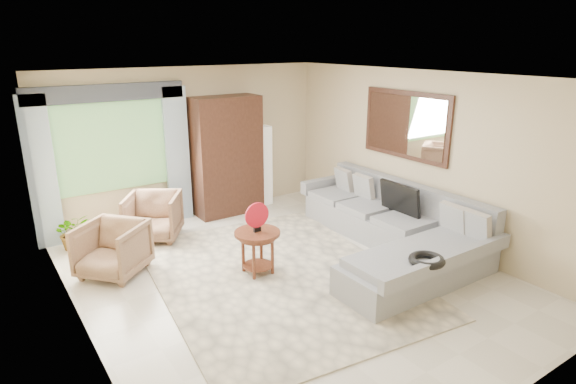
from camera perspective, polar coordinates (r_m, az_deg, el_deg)
ground at (r=6.50m, az=-0.08°, el=-10.02°), size 6.00×6.00×0.00m
area_rug at (r=6.51m, az=-1.30°, el=-9.86°), size 3.46×4.33×0.02m
sectional_sofa at (r=7.33m, az=12.36°, el=-4.72°), size 2.30×3.46×0.90m
tv_screen at (r=7.47m, az=13.11°, el=-0.77°), size 0.14×0.74×0.48m
garden_hose at (r=5.92m, az=16.13°, el=-7.76°), size 0.43×0.43×0.09m
coffee_table at (r=6.46m, az=-3.62°, el=-7.07°), size 0.61×0.61×0.61m
red_disc at (r=6.26m, az=-3.71°, el=-2.75°), size 0.34×0.04×0.34m
armchair_left at (r=6.83m, az=-20.11°, el=-6.39°), size 1.11×1.10×0.72m
armchair_right at (r=7.84m, az=-15.67°, el=-2.83°), size 1.10×1.11×0.74m
potted_plant at (r=7.92m, az=-24.21°, el=-4.32°), size 0.55×0.49×0.54m
armoire at (r=8.62m, az=-7.28°, el=4.25°), size 1.20×0.55×2.10m
floor_lamp at (r=9.12m, az=-2.91°, el=3.16°), size 0.24×0.24×1.50m
window at (r=8.12m, az=-20.23°, el=5.03°), size 1.80×0.04×1.40m
curtain_left at (r=7.91m, az=-27.20°, el=1.99°), size 0.40×0.08×2.30m
curtain_right at (r=8.40m, az=-12.97°, el=4.30°), size 0.40×0.08×2.30m
valance at (r=7.93m, az=-20.75°, el=10.95°), size 2.40×0.12×0.26m
wall_mirror at (r=7.77m, az=13.74°, el=7.71°), size 0.05×1.70×1.05m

